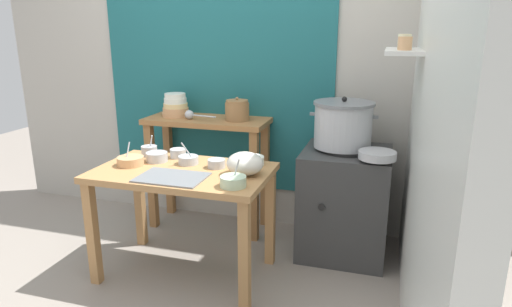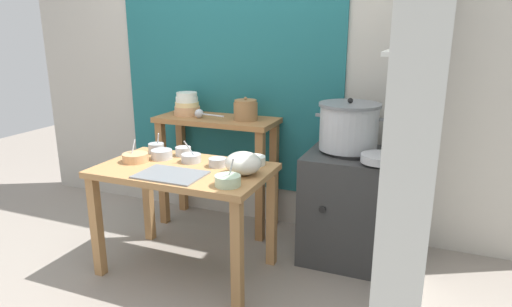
% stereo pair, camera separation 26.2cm
% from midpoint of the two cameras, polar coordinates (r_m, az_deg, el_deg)
% --- Properties ---
extents(ground_plane, '(9.00, 9.00, 0.00)m').
position_cam_midpoint_polar(ground_plane, '(3.06, -6.84, -15.33)').
color(ground_plane, gray).
extents(wall_back, '(4.40, 0.12, 2.60)m').
position_cam_midpoint_polar(wall_back, '(3.60, 2.30, 11.39)').
color(wall_back, '#B2ADA3').
rests_on(wall_back, ground).
extents(wall_right, '(0.30, 3.20, 2.60)m').
position_cam_midpoint_polar(wall_right, '(2.49, 24.38, 8.02)').
color(wall_right, silver).
rests_on(wall_right, ground).
extents(prep_table, '(1.10, 0.66, 0.72)m').
position_cam_midpoint_polar(prep_table, '(2.89, -6.60, -3.91)').
color(prep_table, '#B27F4C').
rests_on(prep_table, ground).
extents(back_shelf_table, '(0.96, 0.40, 0.90)m').
position_cam_midpoint_polar(back_shelf_table, '(3.55, -2.89, 1.10)').
color(back_shelf_table, '#9E6B3D').
rests_on(back_shelf_table, ground).
extents(stove_block, '(0.60, 0.61, 0.78)m').
position_cam_midpoint_polar(stove_block, '(3.23, 14.20, -6.45)').
color(stove_block, '#383838').
rests_on(stove_block, ground).
extents(steamer_pot, '(0.46, 0.41, 0.35)m').
position_cam_midpoint_polar(steamer_pot, '(3.09, 14.21, 3.37)').
color(steamer_pot, '#B7BABF').
rests_on(steamer_pot, stove_block).
extents(clay_pot, '(0.18, 0.18, 0.18)m').
position_cam_midpoint_polar(clay_pot, '(3.39, 0.89, 5.55)').
color(clay_pot, olive).
rests_on(clay_pot, back_shelf_table).
extents(bowl_stack_enamel, '(0.22, 0.22, 0.18)m').
position_cam_midpoint_polar(bowl_stack_enamel, '(3.63, -6.77, 6.20)').
color(bowl_stack_enamel, tan).
rests_on(bowl_stack_enamel, back_shelf_table).
extents(ladle, '(0.27, 0.08, 0.07)m').
position_cam_midpoint_polar(ladle, '(3.48, -5.03, 5.08)').
color(ladle, '#B7BABF').
rests_on(ladle, back_shelf_table).
extents(serving_tray, '(0.40, 0.28, 0.01)m').
position_cam_midpoint_polar(serving_tray, '(2.71, -8.16, -2.75)').
color(serving_tray, slate).
rests_on(serving_tray, prep_table).
extents(plastic_bag, '(0.22, 0.21, 0.14)m').
position_cam_midpoint_polar(plastic_bag, '(2.68, 1.13, -1.28)').
color(plastic_bag, silver).
rests_on(plastic_bag, prep_table).
extents(wide_pan, '(0.24, 0.24, 0.05)m').
position_cam_midpoint_polar(wide_pan, '(2.87, 18.16, -0.63)').
color(wide_pan, '#B7BABF').
rests_on(wide_pan, stove_block).
extents(prep_bowl_0, '(0.15, 0.15, 0.05)m').
position_cam_midpoint_polar(prep_bowl_0, '(2.89, 2.29, -0.88)').
color(prep_bowl_0, silver).
rests_on(prep_bowl_0, prep_table).
extents(prep_bowl_1, '(0.13, 0.13, 0.15)m').
position_cam_midpoint_polar(prep_bowl_1, '(2.96, -5.80, -0.57)').
color(prep_bowl_1, '#B7BABF').
rests_on(prep_bowl_1, prep_table).
extents(prep_bowl_2, '(0.11, 0.11, 0.05)m').
position_cam_midpoint_polar(prep_bowl_2, '(2.85, -2.34, -1.12)').
color(prep_bowl_2, '#B7BABF').
rests_on(prep_bowl_2, prep_table).
extents(prep_bowl_3, '(0.15, 0.15, 0.17)m').
position_cam_midpoint_polar(prep_bowl_3, '(2.50, -0.64, -3.46)').
color(prep_bowl_3, '#B7D1AD').
rests_on(prep_bowl_3, prep_table).
extents(prep_bowl_4, '(0.11, 0.11, 0.15)m').
position_cam_midpoint_polar(prep_bowl_4, '(3.21, -10.39, 0.71)').
color(prep_bowl_4, '#B7BABF').
rests_on(prep_bowl_4, prep_table).
extents(prep_bowl_5, '(0.17, 0.17, 0.15)m').
position_cam_midpoint_polar(prep_bowl_5, '(3.02, -12.81, -0.50)').
color(prep_bowl_5, tan).
rests_on(prep_bowl_5, prep_table).
extents(prep_bowl_6, '(0.14, 0.14, 0.06)m').
position_cam_midpoint_polar(prep_bowl_6, '(3.06, -9.61, -0.08)').
color(prep_bowl_6, '#B7BABF').
rests_on(prep_bowl_6, prep_table).
extents(prep_bowl_7, '(0.11, 0.11, 0.06)m').
position_cam_midpoint_polar(prep_bowl_7, '(3.12, -6.94, 0.31)').
color(prep_bowl_7, '#B7BABF').
rests_on(prep_bowl_7, prep_table).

